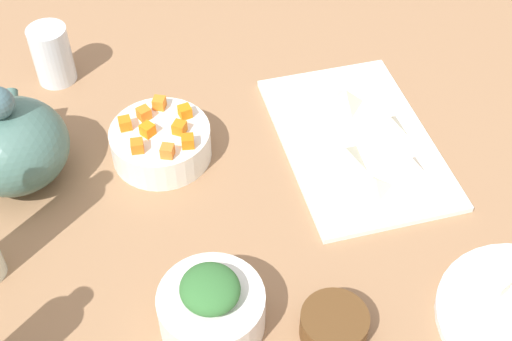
{
  "coord_description": "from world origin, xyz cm",
  "views": [
    {
      "loc": [
        -66.44,
        12.92,
        80.3
      ],
      "look_at": [
        0.0,
        0.0,
        8.0
      ],
      "focal_mm": 49.12,
      "sensor_mm": 36.0,
      "label": 1
    }
  ],
  "objects": [
    {
      "name": "carrot_cube_4",
      "position": [
        7.06,
        16.12,
        9.07
      ],
      "size": [
        1.85,
        1.85,
        1.8
      ],
      "primitive_type": "cube",
      "rotation": [
        0.0,
        0.0,
        1.54
      ],
      "color": "orange",
      "rests_on": "bowl_carrots"
    },
    {
      "name": "dumpling_0",
      "position": [
        -3.02,
        -16.89,
        5.02
      ],
      "size": [
        4.03,
        4.46,
        2.04
      ],
      "primitive_type": "pyramid",
      "rotation": [
        0.0,
        0.0,
        1.59
      ],
      "color": "beige",
      "rests_on": "cutting_board"
    },
    {
      "name": "bowl_greens",
      "position": [
        -20.16,
        9.45,
        5.98
      ],
      "size": [
        13.21,
        13.21,
        5.96
      ],
      "primitive_type": "cylinder",
      "color": "white",
      "rests_on": "tabletop"
    },
    {
      "name": "carrot_cube_2",
      "position": [
        5.19,
        11.94,
        9.07
      ],
      "size": [
        2.3,
        2.3,
        1.8
      ],
      "primitive_type": "cube",
      "rotation": [
        0.0,
        0.0,
        2.79
      ],
      "color": "orange",
      "rests_on": "bowl_carrots"
    },
    {
      "name": "carrot_cube_1",
      "position": [
        15.79,
        12.07,
        9.07
      ],
      "size": [
        2.34,
        2.34,
        1.8
      ],
      "primitive_type": "cube",
      "rotation": [
        0.0,
        0.0,
        2.76
      ],
      "color": "orange",
      "rests_on": "bowl_carrots"
    },
    {
      "name": "tofu_cube_2",
      "position": [
        -23.08,
        -26.92,
        5.3
      ],
      "size": [
        2.99,
        2.99,
        2.2
      ],
      "primitive_type": "cube",
      "rotation": [
        0.0,
        0.0,
        2.08
      ],
      "color": "#F6E6CC",
      "rests_on": "plate_tofu"
    },
    {
      "name": "tabletop",
      "position": [
        0.0,
        0.0,
        1.5
      ],
      "size": [
        190.0,
        190.0,
        3.0
      ],
      "primitive_type": "cube",
      "color": "#98704D",
      "rests_on": "ground"
    },
    {
      "name": "chopped_greens_mound",
      "position": [
        -20.16,
        9.45,
        10.65
      ],
      "size": [
        9.29,
        9.06,
        3.38
      ],
      "primitive_type": "ellipsoid",
      "rotation": [
        0.0,
        0.0,
        0.29
      ],
      "color": "#336D33",
      "rests_on": "bowl_greens"
    },
    {
      "name": "carrot_cube_8",
      "position": [
        6.62,
        8.81,
        9.07
      ],
      "size": [
        1.95,
        1.95,
        1.8
      ],
      "primitive_type": "cube",
      "rotation": [
        0.0,
        0.0,
        3.05
      ],
      "color": "orange",
      "rests_on": "bowl_carrots"
    },
    {
      "name": "dumpling_1",
      "position": [
        2.87,
        -14.15,
        5.46
      ],
      "size": [
        8.18,
        8.17,
        2.91
      ],
      "primitive_type": "pyramid",
      "rotation": [
        0.0,
        0.0,
        5.53
      ],
      "color": "beige",
      "rests_on": "cutting_board"
    },
    {
      "name": "teapot",
      "position": [
        10.27,
        33.66,
        9.57
      ],
      "size": [
        17.87,
        16.05,
        16.79
      ],
      "color": "#476D62",
      "rests_on": "tabletop"
    },
    {
      "name": "dumpling_3",
      "position": [
        15.57,
        -17.75,
        5.54
      ],
      "size": [
        5.57,
        5.2,
        3.08
      ],
      "primitive_type": "pyramid",
      "rotation": [
        0.0,
        0.0,
        0.07
      ],
      "color": "beige",
      "rests_on": "cutting_board"
    },
    {
      "name": "carrot_cube_3",
      "position": [
        13.89,
        14.57,
        9.07
      ],
      "size": [
        2.4,
        2.4,
        1.8
      ],
      "primitive_type": "cube",
      "rotation": [
        0.0,
        0.0,
        0.44
      ],
      "color": "orange",
      "rests_on": "bowl_carrots"
    },
    {
      "name": "dumpling_4",
      "position": [
        8.11,
        -22.77,
        5.52
      ],
      "size": [
        7.61,
        7.48,
        3.04
      ],
      "primitive_type": "pyramid",
      "rotation": [
        0.0,
        0.0,
        5.65
      ],
      "color": "beige",
      "rests_on": "cutting_board"
    },
    {
      "name": "bowl_small_side",
      "position": [
        -24.38,
        -5.01,
        4.86
      ],
      "size": [
        8.44,
        8.44,
        3.72
      ],
      "primitive_type": "cylinder",
      "color": "#57371A",
      "rests_on": "tabletop"
    },
    {
      "name": "cutting_board",
      "position": [
        7.36,
        -17.4,
        3.5
      ],
      "size": [
        36.53,
        24.89,
        1.0
      ],
      "primitive_type": "cube",
      "rotation": [
        0.0,
        0.0,
        0.07
      ],
      "color": "white",
      "rests_on": "tabletop"
    },
    {
      "name": "dumpling_5",
      "position": [
        19.3,
        -22.02,
        5.28
      ],
      "size": [
        5.21,
        5.45,
        2.55
      ],
      "primitive_type": "pyramid",
      "rotation": [
        0.0,
        0.0,
        1.26
      ],
      "color": "beige",
      "rests_on": "cutting_board"
    },
    {
      "name": "bowl_carrots",
      "position": [
        10.62,
        12.66,
        5.59
      ],
      "size": [
        15.2,
        15.2,
        5.17
      ],
      "primitive_type": "cylinder",
      "color": "white",
      "rests_on": "tabletop"
    },
    {
      "name": "dumpling_2",
      "position": [
        -0.38,
        -23.38,
        5.19
      ],
      "size": [
        5.7,
        5.68,
        2.39
      ],
      "primitive_type": "pyramid",
      "rotation": [
        0.0,
        0.0,
        2.48
      ],
      "color": "beige",
      "rests_on": "cutting_board"
    },
    {
      "name": "carrot_cube_5",
      "position": [
        12.18,
        17.52,
        9.07
      ],
      "size": [
        2.01,
        2.01,
        1.8
      ],
      "primitive_type": "cube",
      "rotation": [
        0.0,
        0.0,
        1.69
      ],
      "color": "orange",
      "rests_on": "bowl_carrots"
    },
    {
      "name": "carrot_cube_7",
      "position": [
        10.18,
        14.34,
        9.07
      ],
      "size": [
        2.53,
        2.53,
        1.8
      ],
      "primitive_type": "cube",
      "rotation": [
        0.0,
        0.0,
        2.24
      ],
      "color": "orange",
      "rests_on": "bowl_carrots"
    },
    {
      "name": "carrot_cube_6",
      "position": [
        13.09,
        8.44,
        9.07
      ],
      "size": [
        2.18,
        2.18,
        1.8
      ],
      "primitive_type": "cube",
      "rotation": [
        0.0,
        0.0,
        0.24
      ],
      "color": "orange",
      "rests_on": "bowl_carrots"
    },
    {
      "name": "drinking_glass_0",
      "position": [
        32.57,
        28.49,
        8.09
      ],
      "size": [
        6.55,
        6.55,
        10.18
      ],
      "primitive_type": "cylinder",
      "color": "white",
      "rests_on": "tabletop"
    },
    {
      "name": "carrot_cube_0",
      "position": [
        9.7,
        9.67,
        9.07
      ],
      "size": [
        2.47,
        2.47,
        1.8
      ],
      "primitive_type": "cube",
      "rotation": [
        0.0,
        0.0,
        1.04
      ],
      "color": "orange",
      "rests_on": "bowl_carrots"
    }
  ]
}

